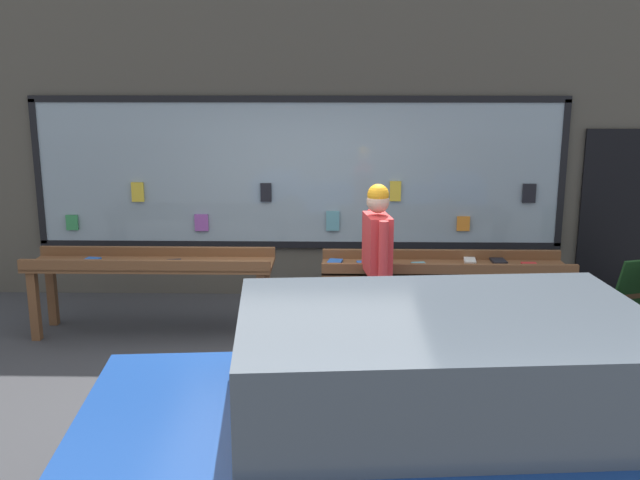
# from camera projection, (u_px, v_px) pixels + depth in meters

# --- Properties ---
(ground_plane) EXTENTS (40.00, 40.00, 0.00)m
(ground_plane) POSITION_uv_depth(u_px,v_px,m) (293.00, 366.00, 6.84)
(ground_plane) COLOR #38383A
(shopfront_facade) EXTENTS (8.81, 0.29, 3.73)m
(shopfront_facade) POSITION_uv_depth(u_px,v_px,m) (306.00, 149.00, 8.75)
(shopfront_facade) COLOR #4C473D
(shopfront_facade) RESTS_ON ground_plane
(display_table_left) EXTENTS (2.59, 0.63, 0.89)m
(display_table_left) POSITION_uv_depth(u_px,v_px,m) (152.00, 269.00, 7.57)
(display_table_left) COLOR brown
(display_table_left) RESTS_ON ground_plane
(display_table_right) EXTENTS (2.59, 0.66, 0.87)m
(display_table_right) POSITION_uv_depth(u_px,v_px,m) (445.00, 272.00, 7.51)
(display_table_right) COLOR brown
(display_table_right) RESTS_ON ground_plane
(person_browsing) EXTENTS (0.28, 0.67, 1.71)m
(person_browsing) POSITION_uv_depth(u_px,v_px,m) (377.00, 255.00, 6.99)
(person_browsing) COLOR #2D334C
(person_browsing) RESTS_ON ground_plane
(small_dog) EXTENTS (0.22, 0.59, 0.38)m
(small_dog) POSITION_uv_depth(u_px,v_px,m) (421.00, 335.00, 6.96)
(small_dog) COLOR black
(small_dog) RESTS_ON ground_plane
(parked_car) EXTENTS (4.34, 2.22, 1.41)m
(parked_car) POSITION_uv_depth(u_px,v_px,m) (441.00, 420.00, 4.20)
(parked_car) COLOR navy
(parked_car) RESTS_ON ground_plane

